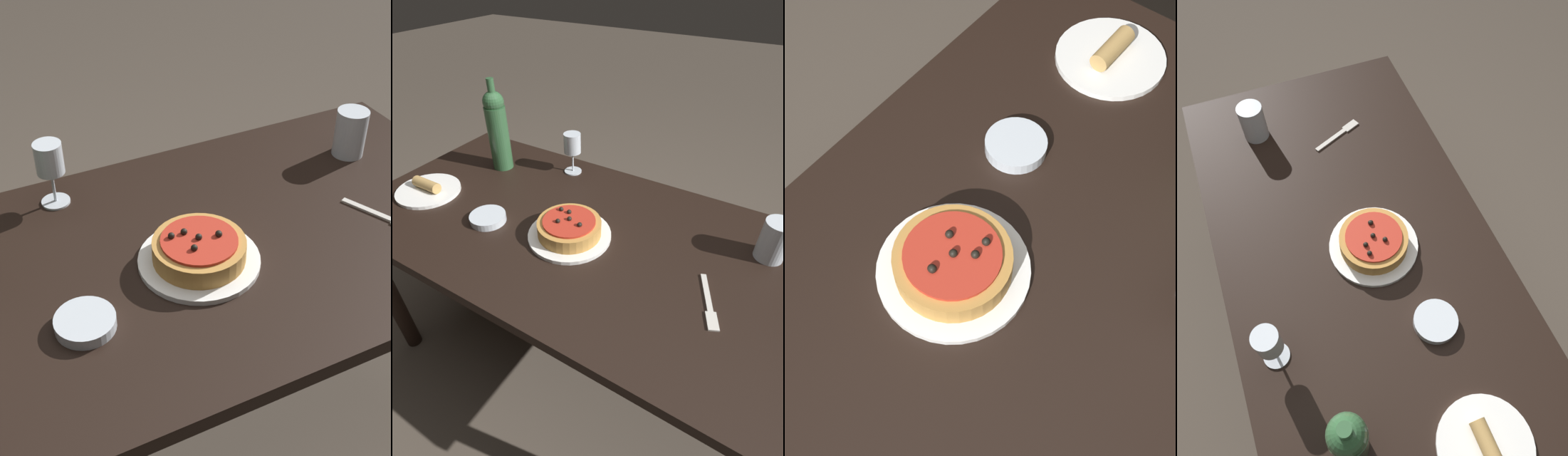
# 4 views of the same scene
# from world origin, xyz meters

# --- Properties ---
(ground_plane) EXTENTS (14.00, 14.00, 0.00)m
(ground_plane) POSITION_xyz_m (0.00, 0.00, 0.00)
(ground_plane) COLOR #4C4238
(dining_table) EXTENTS (1.49, 0.77, 0.72)m
(dining_table) POSITION_xyz_m (0.00, 0.00, 0.63)
(dining_table) COLOR black
(dining_table) RESTS_ON ground_plane
(dinner_plate) EXTENTS (0.25, 0.25, 0.01)m
(dinner_plate) POSITION_xyz_m (-0.00, 0.05, 0.72)
(dinner_plate) COLOR white
(dinner_plate) RESTS_ON dining_table
(pizza) EXTENTS (0.19, 0.19, 0.06)m
(pizza) POSITION_xyz_m (-0.00, 0.05, 0.75)
(pizza) COLOR #BC843D
(pizza) RESTS_ON dinner_plate
(wine_glass) EXTENTS (0.07, 0.07, 0.16)m
(wine_glass) POSITION_xyz_m (0.20, -0.29, 0.83)
(wine_glass) COLOR silver
(wine_glass) RESTS_ON dining_table
(wine_bottle) EXTENTS (0.08, 0.08, 0.34)m
(wine_bottle) POSITION_xyz_m (0.46, -0.18, 0.87)
(wine_bottle) COLOR #2D5633
(wine_bottle) RESTS_ON dining_table
(water_cup) EXTENTS (0.08, 0.08, 0.12)m
(water_cup) POSITION_xyz_m (-0.53, -0.17, 0.78)
(water_cup) COLOR silver
(water_cup) RESTS_ON dining_table
(side_bowl) EXTENTS (0.11, 0.11, 0.02)m
(side_bowl) POSITION_xyz_m (0.26, 0.11, 0.73)
(side_bowl) COLOR silver
(side_bowl) RESTS_ON dining_table
(fork) EXTENTS (0.09, 0.17, 0.00)m
(fork) POSITION_xyz_m (-0.44, 0.09, 0.72)
(fork) COLOR beige
(fork) RESTS_ON dining_table
(side_plate) EXTENTS (0.22, 0.22, 0.05)m
(side_plate) POSITION_xyz_m (0.56, 0.10, 0.73)
(side_plate) COLOR white
(side_plate) RESTS_ON dining_table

